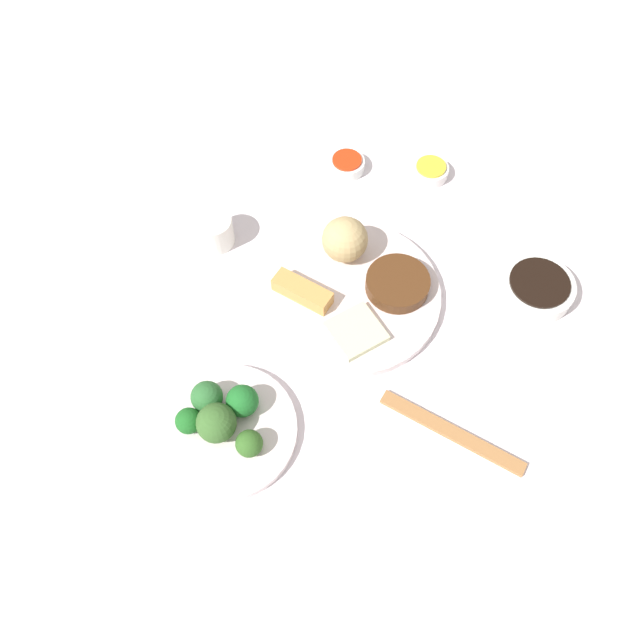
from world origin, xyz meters
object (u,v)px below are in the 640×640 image
object	(u,v)px
sauce_ramekin_hot_mustard	(430,172)
chopsticks_pair	(451,432)
sauce_ramekin_sweet_and_sour	(347,165)
broccoli_plate	(227,430)
teacup	(214,231)
main_plate	(350,294)
soy_sauce_bowl	(536,289)

from	to	relation	value
sauce_ramekin_hot_mustard	chopsticks_pair	distance (m)	0.49
sauce_ramekin_sweet_and_sour	chopsticks_pair	distance (m)	0.52
broccoli_plate	sauce_ramekin_sweet_and_sour	size ratio (longest dim) A/B	3.11
teacup	sauce_ramekin_hot_mustard	bearing A→B (deg)	-125.17
sauce_ramekin_hot_mustard	teacup	world-z (taller)	teacup
broccoli_plate	chopsticks_pair	size ratio (longest dim) A/B	0.92
main_plate	sauce_ramekin_hot_mustard	world-z (taller)	sauce_ramekin_hot_mustard
broccoli_plate	teacup	distance (m)	0.34
main_plate	chopsticks_pair	world-z (taller)	main_plate
sauce_ramekin_sweet_and_sour	sauce_ramekin_hot_mustard	bearing A→B (deg)	-152.65
broccoli_plate	teacup	world-z (taller)	teacup
main_plate	sauce_ramekin_sweet_and_sour	world-z (taller)	sauce_ramekin_sweet_and_sour
sauce_ramekin_sweet_and_sour	chopsticks_pair	world-z (taller)	sauce_ramekin_sweet_and_sour
sauce_ramekin_hot_mustard	teacup	xyz separation A→B (m)	(0.23, 0.33, 0.02)
soy_sauce_bowl	teacup	bearing A→B (deg)	21.70
sauce_ramekin_sweet_and_sour	teacup	xyz separation A→B (m)	(0.10, 0.26, 0.02)
broccoli_plate	sauce_ramekin_sweet_and_sour	distance (m)	0.53
soy_sauce_bowl	chopsticks_pair	bearing A→B (deg)	89.49
soy_sauce_bowl	main_plate	bearing A→B (deg)	34.47
teacup	broccoli_plate	bearing A→B (deg)	130.74
sauce_ramekin_hot_mustard	broccoli_plate	bearing A→B (deg)	89.28
main_plate	sauce_ramekin_hot_mustard	xyz separation A→B (m)	(0.02, -0.30, 0.00)
main_plate	sauce_ramekin_sweet_and_sour	distance (m)	0.28
chopsticks_pair	sauce_ramekin_sweet_and_sour	bearing A→B (deg)	-41.30
sauce_ramekin_sweet_and_sour	broccoli_plate	bearing A→B (deg)	103.67
sauce_ramekin_hot_mustard	chopsticks_pair	size ratio (longest dim) A/B	0.30
soy_sauce_bowl	chopsticks_pair	size ratio (longest dim) A/B	0.53
main_plate	teacup	distance (m)	0.25
broccoli_plate	chopsticks_pair	bearing A→B (deg)	-146.92
broccoli_plate	sauce_ramekin_hot_mustard	xyz separation A→B (m)	(-0.01, -0.59, 0.00)
broccoli_plate	teacup	bearing A→B (deg)	-49.26
teacup	chopsticks_pair	world-z (taller)	teacup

